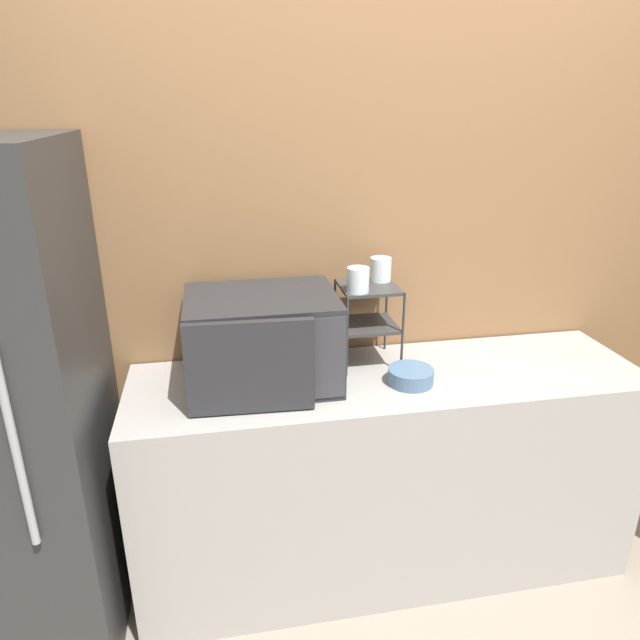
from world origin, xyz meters
TOP-DOWN VIEW (x-y plane):
  - ground_plane at (0.00, 0.00)m, footprint 12.00×12.00m
  - wall_back at (0.00, 0.61)m, footprint 8.00×0.06m
  - counter at (0.00, 0.28)m, footprint 1.98×0.57m
  - microwave at (-0.48, 0.31)m, footprint 0.54×0.46m
  - dish_rack at (-0.06, 0.42)m, footprint 0.23×0.23m
  - glass_front_left at (-0.12, 0.36)m, footprint 0.08×0.08m
  - glass_back_right at (0.01, 0.48)m, footprint 0.08×0.08m
  - bowl at (0.06, 0.21)m, footprint 0.17×0.17m

SIDE VIEW (x-z plane):
  - ground_plane at x=0.00m, z-range 0.00..0.00m
  - counter at x=0.00m, z-range 0.00..0.89m
  - bowl at x=0.06m, z-range 0.89..0.95m
  - microwave at x=-0.48m, z-range 0.89..1.23m
  - dish_rack at x=-0.06m, z-range 0.96..1.28m
  - glass_front_left at x=-0.12m, z-range 1.21..1.30m
  - glass_back_right at x=0.01m, z-range 1.21..1.30m
  - wall_back at x=0.00m, z-range 0.00..2.60m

